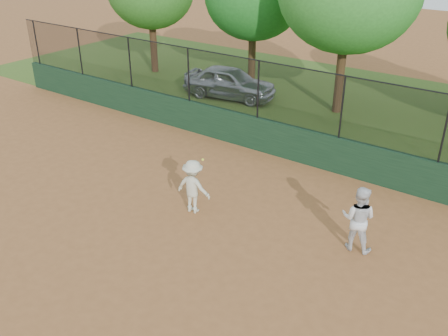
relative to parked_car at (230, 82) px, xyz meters
The scene contains 7 objects.
ground 11.07m from the parked_car, 65.96° to the right, with size 80.00×80.00×0.00m, color #9A5D31.
back_wall 6.08m from the parked_car, 42.24° to the right, with size 26.00×0.20×1.20m, color #1A3921.
grass_strip 4.94m from the parked_car, 23.05° to the left, with size 36.00×12.00×0.01m, color #335119.
parked_car is the anchor object (origin of this frame).
player_second 11.91m from the parked_car, 40.00° to the right, with size 0.83×0.65×1.71m, color silver.
player_main 9.84m from the parked_car, 60.99° to the right, with size 1.07×0.70×1.83m.
fence_assembly 6.25m from the parked_car, 42.42° to the right, with size 26.00×0.06×2.00m.
Camera 1 is at (7.89, -7.76, 7.40)m, focal length 40.00 mm.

